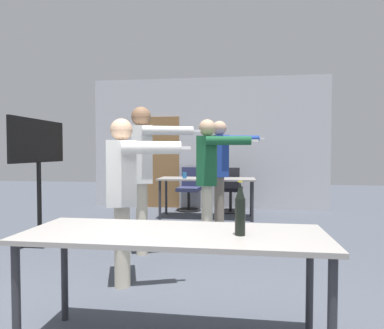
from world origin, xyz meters
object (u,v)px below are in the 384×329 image
person_near_casual (220,163)px  drink_cup (185,175)px  office_chair_side_rolled (190,190)px  person_right_polo (143,165)px  person_center_tall (208,170)px  beer_bottle (240,210)px  person_far_watching (123,186)px  tv_screen (39,163)px  office_chair_far_left (230,191)px

person_near_casual → drink_cup: 1.05m
person_near_casual → office_chair_side_rolled: size_ratio=1.92×
person_right_polo → person_center_tall: bearing=101.5°
person_center_tall → beer_bottle: person_center_tall is taller
person_near_casual → office_chair_side_rolled: person_near_casual is taller
person_center_tall → drink_cup: bearing=-163.8°
person_far_watching → person_near_casual: (0.79, 2.48, 0.15)m
beer_bottle → drink_cup: beer_bottle is taller
person_far_watching → drink_cup: size_ratio=13.74×
person_far_watching → office_chair_side_rolled: size_ratio=1.71×
person_right_polo → drink_cup: size_ratio=15.85×
tv_screen → drink_cup: tv_screen is taller
person_right_polo → person_near_casual: (0.89, 1.49, -0.02)m
tv_screen → office_chair_side_rolled: (1.69, 2.90, -0.68)m
person_center_tall → person_near_casual: 1.05m
tv_screen → person_near_casual: size_ratio=0.97×
beer_bottle → office_chair_far_left: bearing=92.0°
office_chair_side_rolled → person_near_casual: bearing=120.1°
office_chair_side_rolled → drink_cup: office_chair_side_rolled is taller
person_right_polo → office_chair_side_rolled: bearing=159.1°
office_chair_far_left → beer_bottle: beer_bottle is taller
person_right_polo → office_chair_far_left: (1.02, 2.97, -0.66)m
tv_screen → person_center_tall: (2.33, 0.19, -0.09)m
person_center_tall → office_chair_side_rolled: size_ratio=1.84×
tv_screen → person_far_watching: (1.64, -1.25, -0.17)m
office_chair_side_rolled → drink_cup: bearing=98.4°
tv_screen → person_right_polo: person_right_polo is taller
person_center_tall → beer_bottle: (0.41, -2.52, -0.10)m
tv_screen → office_chair_far_left: 3.79m
office_chair_side_rolled → beer_bottle: bearing=107.4°
tv_screen → office_chair_far_left: bearing=-43.4°
person_near_casual → person_far_watching: bearing=-34.3°
person_far_watching → person_near_casual: size_ratio=0.89×
person_right_polo → office_chair_far_left: size_ratio=1.93×
person_near_casual → office_chair_far_left: size_ratio=1.88×
person_near_casual → person_center_tall: bearing=-22.3°
drink_cup → person_right_polo: bearing=-94.6°
person_far_watching → person_right_polo: (-0.09, 0.99, 0.17)m
person_right_polo → person_center_tall: person_right_polo is taller
tv_screen → beer_bottle: (2.74, -2.33, -0.19)m
tv_screen → person_far_watching: tv_screen is taller
person_far_watching → office_chair_far_left: size_ratio=1.67×
tv_screen → beer_bottle: 3.60m
drink_cup → office_chair_far_left: bearing=41.9°
tv_screen → person_right_polo: bearing=-99.4°
person_near_casual → drink_cup: size_ratio=15.39×
person_far_watching → person_right_polo: 1.01m
person_center_tall → person_near_casual: person_near_casual is taller
person_far_watching → person_right_polo: size_ratio=0.87×
person_right_polo → drink_cup: person_right_polo is taller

